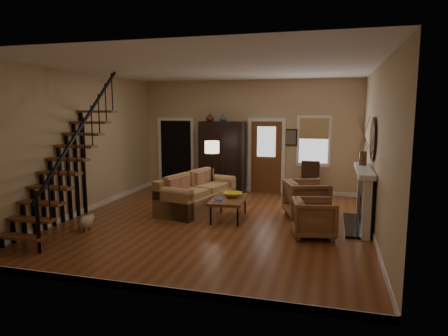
% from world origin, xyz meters
% --- Properties ---
extents(room, '(7.00, 7.33, 3.30)m').
position_xyz_m(room, '(-0.41, 1.76, 1.51)').
color(room, brown).
rests_on(room, ground).
extents(staircase, '(0.94, 2.80, 3.20)m').
position_xyz_m(staircase, '(-2.78, -1.30, 1.60)').
color(staircase, brown).
rests_on(staircase, ground).
extents(fireplace, '(0.33, 1.95, 2.30)m').
position_xyz_m(fireplace, '(3.13, 0.50, 0.74)').
color(fireplace, black).
rests_on(fireplace, ground).
extents(armoire, '(1.30, 0.60, 2.10)m').
position_xyz_m(armoire, '(-0.70, 3.15, 1.05)').
color(armoire, black).
rests_on(armoire, ground).
extents(vase_a, '(0.24, 0.24, 0.25)m').
position_xyz_m(vase_a, '(-1.05, 3.05, 2.22)').
color(vase_a, '#4C2619').
rests_on(vase_a, armoire).
extents(vase_b, '(0.20, 0.20, 0.21)m').
position_xyz_m(vase_b, '(-0.65, 3.05, 2.21)').
color(vase_b, '#334C60').
rests_on(vase_b, armoire).
extents(sofa, '(1.47, 2.42, 0.84)m').
position_xyz_m(sofa, '(-0.72, 0.93, 0.42)').
color(sofa, '#AA7E4D').
rests_on(sofa, ground).
extents(coffee_table, '(0.82, 1.30, 0.48)m').
position_xyz_m(coffee_table, '(0.23, 0.35, 0.24)').
color(coffee_table, brown).
rests_on(coffee_table, ground).
extents(bowl, '(0.43, 0.43, 0.10)m').
position_xyz_m(bowl, '(0.28, 0.50, 0.53)').
color(bowl, gold).
rests_on(bowl, coffee_table).
extents(books, '(0.23, 0.31, 0.06)m').
position_xyz_m(books, '(0.11, 0.05, 0.51)').
color(books, beige).
rests_on(books, coffee_table).
extents(armchair_left, '(0.95, 0.93, 0.74)m').
position_xyz_m(armchair_left, '(2.13, -0.43, 0.37)').
color(armchair_left, brown).
rests_on(armchair_left, ground).
extents(armchair_right, '(1.18, 1.17, 0.85)m').
position_xyz_m(armchair_right, '(1.89, 0.97, 0.42)').
color(armchair_right, brown).
rests_on(armchair_right, ground).
extents(floor_lamp, '(0.42, 0.42, 1.64)m').
position_xyz_m(floor_lamp, '(-0.59, 1.73, 0.82)').
color(floor_lamp, black).
rests_on(floor_lamp, ground).
extents(side_chair, '(0.54, 0.54, 1.02)m').
position_xyz_m(side_chair, '(1.85, 2.95, 0.51)').
color(side_chair, '#331A10').
rests_on(side_chair, ground).
extents(dog, '(0.29, 0.45, 0.31)m').
position_xyz_m(dog, '(-2.37, -1.25, 0.16)').
color(dog, '#CDB28C').
rests_on(dog, ground).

